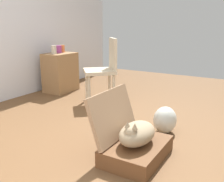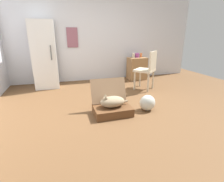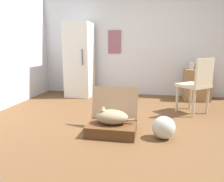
{
  "view_description": "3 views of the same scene",
  "coord_description": "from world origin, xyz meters",
  "px_view_note": "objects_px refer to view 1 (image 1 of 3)",
  "views": [
    {
      "loc": [
        -2.1,
        -1.23,
        1.17
      ],
      "look_at": [
        0.03,
        0.04,
        0.52
      ],
      "focal_mm": 41.14,
      "sensor_mm": 36.0,
      "label": 1
    },
    {
      "loc": [
        -1.01,
        -3.0,
        1.35
      ],
      "look_at": [
        -0.06,
        0.13,
        0.27
      ],
      "focal_mm": 27.44,
      "sensor_mm": 36.0,
      "label": 2
    },
    {
      "loc": [
        0.3,
        -3.0,
        1.15
      ],
      "look_at": [
        -0.32,
        0.27,
        0.46
      ],
      "focal_mm": 34.19,
      "sensor_mm": 36.0,
      "label": 3
    }
  ],
  "objects_px": {
    "vase_tall": "(54,50)",
    "chair": "(104,68)",
    "suitcase_base": "(137,151)",
    "plastic_bag_white": "(165,120)",
    "vase_round": "(58,49)",
    "side_table": "(60,72)",
    "vase_short": "(63,49)",
    "cat": "(137,133)"
  },
  "relations": [
    {
      "from": "vase_tall",
      "to": "chair",
      "type": "bearing_deg",
      "value": -94.1
    },
    {
      "from": "suitcase_base",
      "to": "plastic_bag_white",
      "type": "relative_size",
      "value": 2.2
    },
    {
      "from": "vase_round",
      "to": "side_table",
      "type": "bearing_deg",
      "value": -90.0
    },
    {
      "from": "side_table",
      "to": "vase_short",
      "type": "height_order",
      "value": "vase_short"
    },
    {
      "from": "cat",
      "to": "plastic_bag_white",
      "type": "xyz_separation_m",
      "value": [
        0.68,
        -0.02,
        -0.1
      ]
    },
    {
      "from": "suitcase_base",
      "to": "cat",
      "type": "distance_m",
      "value": 0.17
    },
    {
      "from": "cat",
      "to": "chair",
      "type": "distance_m",
      "value": 1.73
    },
    {
      "from": "cat",
      "to": "vase_short",
      "type": "xyz_separation_m",
      "value": [
        1.62,
        2.25,
        0.5
      ]
    },
    {
      "from": "cat",
      "to": "vase_round",
      "type": "relative_size",
      "value": 3.99
    },
    {
      "from": "vase_round",
      "to": "chair",
      "type": "height_order",
      "value": "chair"
    },
    {
      "from": "cat",
      "to": "side_table",
      "type": "xyz_separation_m",
      "value": [
        1.48,
        2.2,
        0.09
      ]
    },
    {
      "from": "cat",
      "to": "vase_short",
      "type": "distance_m",
      "value": 2.81
    },
    {
      "from": "side_table",
      "to": "vase_tall",
      "type": "bearing_deg",
      "value": -179.55
    },
    {
      "from": "chair",
      "to": "vase_short",
      "type": "bearing_deg",
      "value": -149.09
    },
    {
      "from": "vase_short",
      "to": "vase_tall",
      "type": "bearing_deg",
      "value": -170.63
    },
    {
      "from": "vase_short",
      "to": "suitcase_base",
      "type": "bearing_deg",
      "value": -125.66
    },
    {
      "from": "cat",
      "to": "chair",
      "type": "relative_size",
      "value": 0.53
    },
    {
      "from": "plastic_bag_white",
      "to": "vase_short",
      "type": "relative_size",
      "value": 2.29
    },
    {
      "from": "vase_round",
      "to": "chair",
      "type": "xyz_separation_m",
      "value": [
        -0.21,
        -1.1,
        -0.2
      ]
    },
    {
      "from": "suitcase_base",
      "to": "vase_round",
      "type": "xyz_separation_m",
      "value": [
        1.48,
        2.24,
        0.67
      ]
    },
    {
      "from": "suitcase_base",
      "to": "vase_round",
      "type": "bearing_deg",
      "value": 56.61
    },
    {
      "from": "plastic_bag_white",
      "to": "vase_short",
      "type": "height_order",
      "value": "vase_short"
    },
    {
      "from": "chair",
      "to": "suitcase_base",
      "type": "bearing_deg",
      "value": 0.62
    },
    {
      "from": "suitcase_base",
      "to": "side_table",
      "type": "distance_m",
      "value": 2.66
    },
    {
      "from": "side_table",
      "to": "vase_round",
      "type": "relative_size",
      "value": 5.22
    },
    {
      "from": "side_table",
      "to": "vase_round",
      "type": "distance_m",
      "value": 0.41
    },
    {
      "from": "vase_short",
      "to": "plastic_bag_white",
      "type": "bearing_deg",
      "value": -112.47
    },
    {
      "from": "side_table",
      "to": "vase_tall",
      "type": "xyz_separation_m",
      "value": [
        -0.14,
        -0.0,
        0.41
      ]
    },
    {
      "from": "cat",
      "to": "side_table",
      "type": "height_order",
      "value": "side_table"
    },
    {
      "from": "suitcase_base",
      "to": "cat",
      "type": "relative_size",
      "value": 1.25
    },
    {
      "from": "suitcase_base",
      "to": "vase_tall",
      "type": "relative_size",
      "value": 4.59
    },
    {
      "from": "plastic_bag_white",
      "to": "vase_tall",
      "type": "height_order",
      "value": "vase_tall"
    },
    {
      "from": "suitcase_base",
      "to": "vase_short",
      "type": "bearing_deg",
      "value": 54.34
    },
    {
      "from": "vase_tall",
      "to": "chair",
      "type": "distance_m",
      "value": 1.08
    },
    {
      "from": "vase_tall",
      "to": "vase_round",
      "type": "bearing_deg",
      "value": 15.14
    },
    {
      "from": "cat",
      "to": "side_table",
      "type": "distance_m",
      "value": 2.66
    },
    {
      "from": "vase_tall",
      "to": "chair",
      "type": "height_order",
      "value": "chair"
    },
    {
      "from": "plastic_bag_white",
      "to": "vase_tall",
      "type": "relative_size",
      "value": 2.09
    },
    {
      "from": "plastic_bag_white",
      "to": "vase_tall",
      "type": "bearing_deg",
      "value": 73.36
    },
    {
      "from": "suitcase_base",
      "to": "vase_tall",
      "type": "height_order",
      "value": "vase_tall"
    },
    {
      "from": "plastic_bag_white",
      "to": "side_table",
      "type": "relative_size",
      "value": 0.44
    },
    {
      "from": "cat",
      "to": "vase_tall",
      "type": "bearing_deg",
      "value": 58.54
    }
  ]
}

